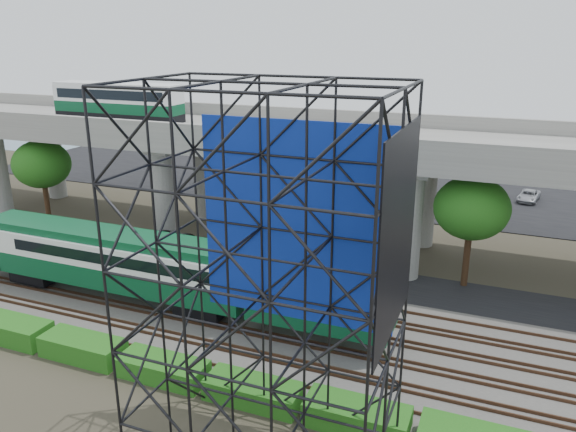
% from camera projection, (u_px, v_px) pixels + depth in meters
% --- Properties ---
extents(ground, '(140.00, 140.00, 0.00)m').
position_uv_depth(ground, '(191.00, 333.00, 32.37)').
color(ground, '#474233').
rests_on(ground, ground).
extents(ballast_bed, '(90.00, 12.00, 0.20)m').
position_uv_depth(ballast_bed, '(208.00, 316.00, 34.10)').
color(ballast_bed, slate).
rests_on(ballast_bed, ground).
extents(service_road, '(90.00, 5.00, 0.08)m').
position_uv_depth(service_road, '(265.00, 266.00, 41.62)').
color(service_road, black).
rests_on(service_road, ground).
extents(parking_lot, '(90.00, 18.00, 0.08)m').
position_uv_depth(parking_lot, '(351.00, 189.00, 62.36)').
color(parking_lot, black).
rests_on(parking_lot, ground).
extents(harbor_water, '(140.00, 40.00, 0.03)m').
position_uv_depth(harbor_water, '(392.00, 152.00, 81.77)').
color(harbor_water, slate).
rests_on(harbor_water, ground).
extents(rail_tracks, '(90.00, 9.52, 0.16)m').
position_uv_depth(rail_tracks, '(208.00, 314.00, 34.05)').
color(rail_tracks, '#472D1E').
rests_on(rail_tracks, ballast_bed).
extents(commuter_train, '(29.30, 3.06, 4.30)m').
position_uv_depth(commuter_train, '(140.00, 263.00, 34.90)').
color(commuter_train, black).
rests_on(commuter_train, rail_tracks).
extents(overpass, '(80.00, 12.00, 12.40)m').
position_uv_depth(overpass, '(278.00, 143.00, 44.36)').
color(overpass, '#9E9B93').
rests_on(overpass, ground).
extents(scaffold_tower, '(9.36, 6.36, 15.00)m').
position_uv_depth(scaffold_tower, '(266.00, 298.00, 20.04)').
color(scaffold_tower, black).
rests_on(scaffold_tower, ground).
extents(hedge_strip, '(34.60, 1.80, 1.20)m').
position_uv_depth(hedge_strip, '(163.00, 368.00, 28.05)').
color(hedge_strip, '#165613').
rests_on(hedge_strip, ground).
extents(trees, '(40.94, 16.94, 7.69)m').
position_uv_depth(trees, '(241.00, 171.00, 46.56)').
color(trees, '#382314').
rests_on(trees, ground).
extents(suv, '(5.57, 4.18, 1.41)m').
position_uv_depth(suv, '(167.00, 240.00, 44.66)').
color(suv, black).
rests_on(suv, service_road).
extents(parked_cars, '(37.51, 9.87, 1.31)m').
position_uv_depth(parked_cars, '(357.00, 184.00, 61.47)').
color(parked_cars, silver).
rests_on(parked_cars, parking_lot).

